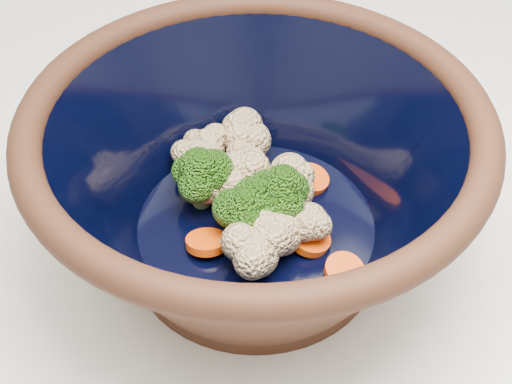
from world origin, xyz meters
TOP-DOWN VIEW (x-y plane):
  - mixing_bowl at (-0.07, 0.10)m, footprint 0.30×0.30m
  - vegetable_pile at (-0.07, 0.11)m, footprint 0.13×0.18m

SIDE VIEW (x-z plane):
  - vegetable_pile at x=-0.07m, z-range 0.93..0.98m
  - mixing_bowl at x=-0.07m, z-range 0.91..1.04m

